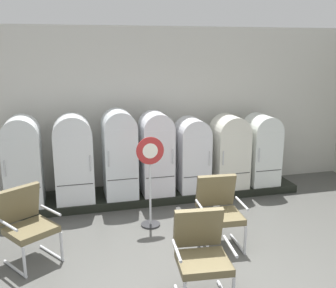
% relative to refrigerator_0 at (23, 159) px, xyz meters
% --- Properties ---
extents(ground, '(12.00, 10.00, 0.05)m').
position_rel_refrigerator_0_xyz_m(ground, '(2.30, -2.93, -1.02)').
color(ground, '#4E4E4B').
extents(back_wall, '(11.76, 0.12, 3.30)m').
position_rel_refrigerator_0_xyz_m(back_wall, '(2.30, 0.73, 0.67)').
color(back_wall, silver).
rests_on(back_wall, ground).
extents(display_plinth, '(5.92, 0.95, 0.15)m').
position_rel_refrigerator_0_xyz_m(display_plinth, '(2.30, 0.09, -0.92)').
color(display_plinth, black).
rests_on(display_plinth, ground).
extents(refrigerator_0, '(0.63, 0.72, 1.59)m').
position_rel_refrigerator_0_xyz_m(refrigerator_0, '(0.00, 0.00, 0.00)').
color(refrigerator_0, silver).
rests_on(refrigerator_0, display_plinth).
extents(refrigerator_1, '(0.67, 0.61, 1.59)m').
position_rel_refrigerator_0_xyz_m(refrigerator_1, '(0.86, -0.05, -0.00)').
color(refrigerator_1, white).
rests_on(refrigerator_1, display_plinth).
extents(refrigerator_2, '(0.59, 0.71, 1.64)m').
position_rel_refrigerator_0_xyz_m(refrigerator_2, '(1.70, -0.00, 0.03)').
color(refrigerator_2, white).
rests_on(refrigerator_2, display_plinth).
extents(refrigerator_3, '(0.58, 0.67, 1.58)m').
position_rel_refrigerator_0_xyz_m(refrigerator_3, '(2.40, -0.02, -0.01)').
color(refrigerator_3, white).
rests_on(refrigerator_3, display_plinth).
extents(refrigerator_4, '(0.58, 0.70, 1.43)m').
position_rel_refrigerator_0_xyz_m(refrigerator_4, '(3.12, -0.01, -0.09)').
color(refrigerator_4, white).
rests_on(refrigerator_4, display_plinth).
extents(refrigerator_5, '(0.66, 0.68, 1.45)m').
position_rel_refrigerator_0_xyz_m(refrigerator_5, '(3.90, -0.02, -0.08)').
color(refrigerator_5, silver).
rests_on(refrigerator_5, display_plinth).
extents(refrigerator_6, '(0.59, 0.72, 1.42)m').
position_rel_refrigerator_0_xyz_m(refrigerator_6, '(4.61, 0.00, -0.09)').
color(refrigerator_6, white).
rests_on(refrigerator_6, display_plinth).
extents(armchair_left, '(0.87, 0.89, 1.05)m').
position_rel_refrigerator_0_xyz_m(armchair_left, '(0.18, -1.75, -0.41)').
color(armchair_left, silver).
rests_on(armchair_left, ground).
extents(armchair_right, '(0.69, 0.71, 1.05)m').
position_rel_refrigerator_0_xyz_m(armchair_right, '(2.90, -1.98, -0.41)').
color(armchair_right, silver).
rests_on(armchair_right, ground).
extents(armchair_center, '(0.71, 0.73, 1.05)m').
position_rel_refrigerator_0_xyz_m(armchair_center, '(2.23, -3.11, -0.41)').
color(armchair_center, silver).
rests_on(armchair_center, ground).
extents(sign_stand, '(0.45, 0.32, 1.52)m').
position_rel_refrigerator_0_xyz_m(sign_stand, '(2.04, -1.13, -0.25)').
color(sign_stand, '#2D2D30').
rests_on(sign_stand, ground).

